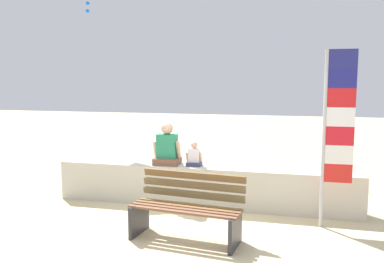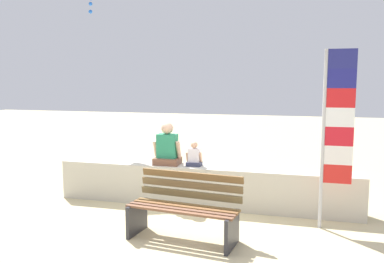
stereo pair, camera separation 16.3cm
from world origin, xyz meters
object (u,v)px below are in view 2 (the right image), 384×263
object	(u,v)px
person_adult	(167,148)
flag_banner	(334,126)
park_bench	(184,209)
person_child	(194,156)

from	to	relation	value
person_adult	flag_banner	world-z (taller)	flag_banner
park_bench	flag_banner	bearing A→B (deg)	25.25
person_adult	flag_banner	distance (m)	2.83
person_adult	person_child	size ratio (longest dim) A/B	1.75
flag_banner	person_child	bearing A→B (deg)	165.11
person_adult	flag_banner	size ratio (longest dim) A/B	0.29
park_bench	flag_banner	world-z (taller)	flag_banner
person_adult	person_child	distance (m)	0.50
park_bench	person_adult	distance (m)	1.79
person_child	flag_banner	xyz separation A→B (m)	(2.22, -0.59, 0.66)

